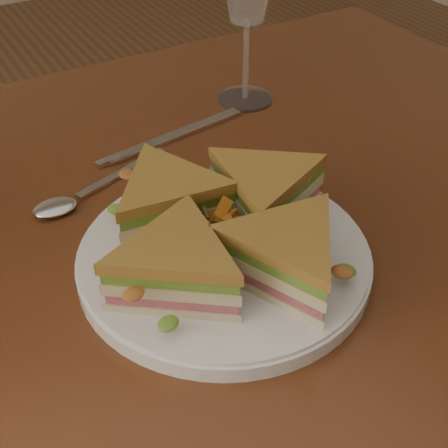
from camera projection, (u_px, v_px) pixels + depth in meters
name	position (u px, v px, depth m)	size (l,w,h in m)	color
table	(162.00, 286.00, 0.72)	(1.20, 0.80, 0.75)	#3D1C0D
plate	(224.00, 258.00, 0.60)	(0.28, 0.28, 0.02)	white
sandwich_wedges	(224.00, 228.00, 0.57)	(0.30, 0.30, 0.06)	beige
crisps_mound	(224.00, 232.00, 0.58)	(0.09, 0.09, 0.05)	#C66B19
spoon	(72.00, 199.00, 0.68)	(0.18, 0.07, 0.01)	silver
knife	(167.00, 139.00, 0.78)	(0.21, 0.05, 0.00)	silver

